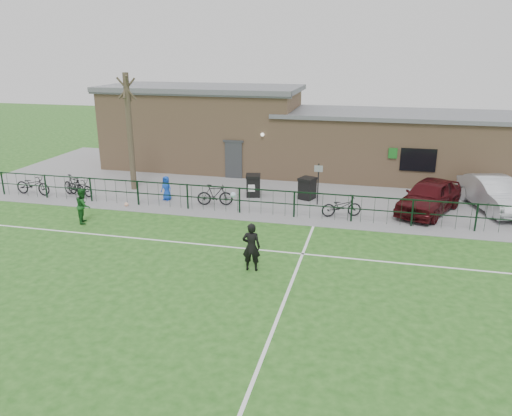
% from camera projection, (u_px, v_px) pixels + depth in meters
% --- Properties ---
extents(ground, '(90.00, 90.00, 0.00)m').
position_uv_depth(ground, '(217.00, 299.00, 14.97)').
color(ground, '#215318').
rests_on(ground, ground).
extents(paving_strip, '(34.00, 13.00, 0.02)m').
position_uv_depth(paving_strip, '(293.00, 184.00, 27.44)').
color(paving_strip, slate).
rests_on(paving_strip, ground).
extents(pitch_line_touch, '(28.00, 0.10, 0.01)m').
position_uv_depth(pitch_line_touch, '(271.00, 217.00, 22.18)').
color(pitch_line_touch, white).
rests_on(pitch_line_touch, ground).
extents(pitch_line_mid, '(28.00, 0.10, 0.01)m').
position_uv_depth(pitch_line_mid, '(250.00, 249.00, 18.66)').
color(pitch_line_mid, white).
rests_on(pitch_line_mid, ground).
extents(pitch_line_perp, '(0.10, 16.00, 0.01)m').
position_uv_depth(pitch_line_perp, '(282.00, 307.00, 14.52)').
color(pitch_line_perp, white).
rests_on(pitch_line_perp, ground).
extents(perimeter_fence, '(28.00, 0.10, 1.20)m').
position_uv_depth(perimeter_fence, '(272.00, 203.00, 22.18)').
color(perimeter_fence, black).
rests_on(perimeter_fence, ground).
extents(bare_tree, '(0.30, 0.30, 6.00)m').
position_uv_depth(bare_tree, '(130.00, 133.00, 25.55)').
color(bare_tree, '#413627').
rests_on(bare_tree, ground).
extents(wheelie_bin_left, '(0.82, 0.89, 1.02)m').
position_uv_depth(wheelie_bin_left, '(253.00, 186.00, 25.07)').
color(wheelie_bin_left, black).
rests_on(wheelie_bin_left, paving_strip).
extents(wheelie_bin_right, '(0.88, 0.93, 0.99)m').
position_uv_depth(wheelie_bin_right, '(307.00, 189.00, 24.60)').
color(wheelie_bin_right, black).
rests_on(wheelie_bin_right, paving_strip).
extents(sign_post, '(0.07, 0.07, 2.00)m').
position_uv_depth(sign_post, '(318.00, 184.00, 23.55)').
color(sign_post, black).
rests_on(sign_post, paving_strip).
extents(car_maroon, '(3.52, 4.82, 1.52)m').
position_uv_depth(car_maroon, '(429.00, 196.00, 22.51)').
color(car_maroon, '#400B0F').
rests_on(car_maroon, paving_strip).
extents(car_silver, '(2.80, 4.83, 1.51)m').
position_uv_depth(car_silver, '(493.00, 194.00, 22.92)').
color(car_silver, '#B7B9BF').
rests_on(car_silver, paving_strip).
extents(bicycle_a, '(1.98, 0.77, 1.03)m').
position_uv_depth(bicycle_a, '(33.00, 185.00, 25.29)').
color(bicycle_a, black).
rests_on(bicycle_a, paving_strip).
extents(bicycle_b, '(1.86, 1.21, 1.09)m').
position_uv_depth(bicycle_b, '(74.00, 186.00, 25.01)').
color(bicycle_b, black).
rests_on(bicycle_b, paving_strip).
extents(bicycle_c, '(1.84, 1.11, 0.91)m').
position_uv_depth(bicycle_c, '(80.00, 187.00, 25.16)').
color(bicycle_c, black).
rests_on(bicycle_c, paving_strip).
extents(bicycle_d, '(1.76, 0.83, 1.02)m').
position_uv_depth(bicycle_d, '(215.00, 195.00, 23.59)').
color(bicycle_d, black).
rests_on(bicycle_d, paving_strip).
extents(bicycle_e, '(1.88, 1.17, 0.93)m').
position_uv_depth(bicycle_e, '(341.00, 206.00, 22.05)').
color(bicycle_e, black).
rests_on(bicycle_e, paving_strip).
extents(spectator_child, '(0.67, 0.52, 1.20)m').
position_uv_depth(spectator_child, '(166.00, 188.00, 24.38)').
color(spectator_child, '#1341B8').
rests_on(spectator_child, paving_strip).
extents(goalkeeper_kick, '(1.84, 3.06, 1.88)m').
position_uv_depth(goalkeeper_kick, '(251.00, 245.00, 16.74)').
color(goalkeeper_kick, black).
rests_on(goalkeeper_kick, ground).
extents(outfield_player, '(0.82, 0.90, 1.50)m').
position_uv_depth(outfield_player, '(83.00, 206.00, 21.27)').
color(outfield_player, '#17521C').
rests_on(outfield_player, ground).
extents(ball_ground, '(0.20, 0.20, 0.20)m').
position_uv_depth(ball_ground, '(127.00, 204.00, 23.59)').
color(ball_ground, white).
rests_on(ball_ground, ground).
extents(clubhouse, '(24.25, 5.40, 4.96)m').
position_uv_depth(clubhouse, '(287.00, 134.00, 29.72)').
color(clubhouse, tan).
rests_on(clubhouse, ground).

